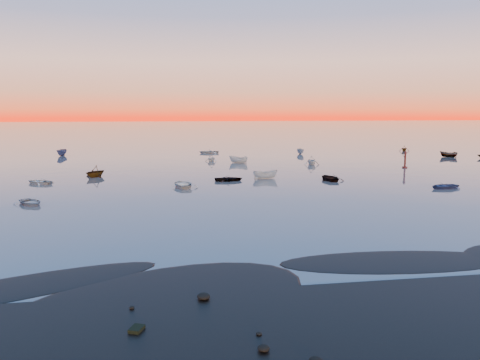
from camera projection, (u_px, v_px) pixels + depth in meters
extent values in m
plane|color=#615750|center=(212.00, 147.00, 127.95)|extent=(600.00, 600.00, 0.00)
imported|color=gray|center=(31.00, 205.00, 49.48)|extent=(3.88, 3.46, 0.92)
imported|color=silver|center=(265.00, 179.00, 68.35)|extent=(1.71, 3.74, 1.27)
cylinder|color=#3E100D|center=(405.00, 167.00, 81.17)|extent=(0.87, 0.87, 0.29)
cylinder|color=#3E100D|center=(405.00, 161.00, 81.00)|extent=(0.31, 0.31, 2.52)
cone|color=#3E100D|center=(406.00, 152.00, 80.77)|extent=(0.58, 0.58, 0.48)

